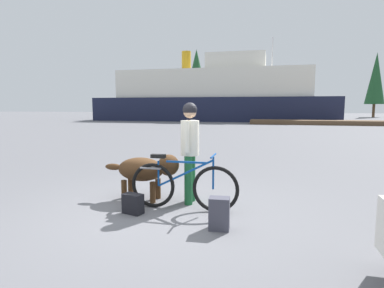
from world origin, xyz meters
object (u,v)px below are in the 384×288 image
object	(u,v)px
sailboat_moored	(271,117)
person_cyclist	(190,143)
dog	(146,170)
handbag_pannier	(133,204)
backpack	(219,214)
bicycle	(183,186)
ferry_boat	(214,96)

from	to	relation	value
sailboat_moored	person_cyclist	bearing A→B (deg)	-92.65
dog	handbag_pannier	size ratio (longest dim) A/B	4.45
backpack	bicycle	bearing A→B (deg)	135.68
backpack	sailboat_moored	bearing A→B (deg)	88.61
bicycle	backpack	size ratio (longest dim) A/B	4.01
handbag_pannier	sailboat_moored	distance (m)	33.61
backpack	sailboat_moored	size ratio (longest dim) A/B	0.05
person_cyclist	handbag_pannier	size ratio (longest dim) A/B	5.51
person_cyclist	bicycle	bearing A→B (deg)	-92.92
bicycle	dog	size ratio (longest dim) A/B	1.28
bicycle	person_cyclist	size ratio (longest dim) A/B	1.03
person_cyclist	sailboat_moored	size ratio (longest dim) A/B	0.19
bicycle	backpack	xyz separation A→B (m)	(0.71, -0.70, -0.18)
dog	handbag_pannier	bearing A→B (deg)	-84.79
bicycle	dog	xyz separation A→B (m)	(-0.79, 0.37, 0.16)
dog	person_cyclist	bearing A→B (deg)	2.40
bicycle	person_cyclist	xyz separation A→B (m)	(0.02, 0.40, 0.66)
ferry_boat	handbag_pannier	bearing A→B (deg)	-82.45
person_cyclist	dog	distance (m)	0.95
backpack	ferry_boat	bearing A→B (deg)	99.86
dog	bicycle	bearing A→B (deg)	-25.12
person_cyclist	ferry_boat	distance (m)	32.99
backpack	handbag_pannier	distance (m)	1.47
person_cyclist	handbag_pannier	world-z (taller)	person_cyclist
bicycle	dog	distance (m)	0.88
person_cyclist	backpack	distance (m)	1.55
dog	sailboat_moored	bearing A→B (deg)	85.94
handbag_pannier	ferry_boat	bearing A→B (deg)	97.55
ferry_boat	dog	bearing A→B (deg)	-82.40
dog	handbag_pannier	xyz separation A→B (m)	(0.07, -0.74, -0.40)
person_cyclist	backpack	world-z (taller)	person_cyclist
backpack	dog	bearing A→B (deg)	144.62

